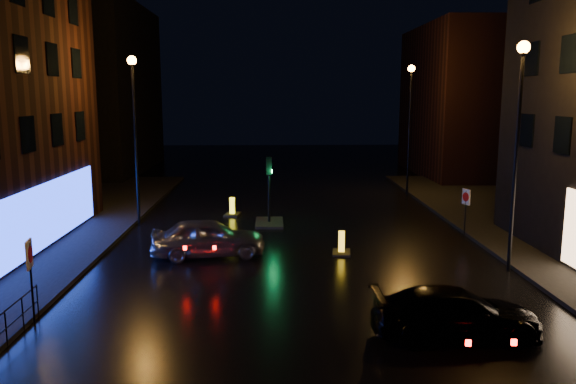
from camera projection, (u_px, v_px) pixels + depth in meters
name	position (u px, v px, depth m)	size (l,w,h in m)	color
ground	(312.00, 343.00, 14.91)	(120.00, 120.00, 0.00)	black
building_far_left	(96.00, 89.00, 47.73)	(8.00, 16.00, 14.00)	black
building_far_right	(468.00, 101.00, 45.83)	(8.00, 14.00, 12.00)	black
street_lamp_lfar	(134.00, 114.00, 27.53)	(0.44, 0.44, 8.37)	black
street_lamp_rnear	(518.00, 121.00, 20.09)	(0.44, 0.44, 8.37)	black
street_lamp_rfar	(410.00, 110.00, 35.85)	(0.44, 0.44, 8.37)	black
traffic_signal	(269.00, 214.00, 28.58)	(1.40, 2.40, 3.45)	black
silver_hatchback	(208.00, 238.00, 22.79)	(1.85, 4.59, 1.56)	#B7B9C0
dark_sedan	(456.00, 313.00, 15.19)	(1.86, 4.57, 1.33)	black
bollard_near	(341.00, 249.00, 23.24)	(0.87, 1.18, 0.96)	black
bollard_far	(232.00, 211.00, 30.67)	(0.93, 1.24, 0.99)	black
road_sign_left	(30.00, 262.00, 15.81)	(0.17, 0.60, 2.48)	black
road_sign_right	(466.00, 201.00, 25.86)	(0.21, 0.53, 2.24)	black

